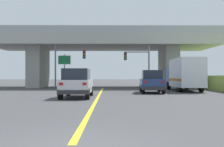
{
  "coord_description": "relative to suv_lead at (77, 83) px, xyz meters",
  "views": [
    {
      "loc": [
        0.84,
        -6.01,
        1.53
      ],
      "look_at": [
        1.03,
        16.37,
        1.72
      ],
      "focal_mm": 43.68,
      "sensor_mm": 36.0,
      "label": 1
    }
  ],
  "objects": [
    {
      "name": "ground",
      "position": [
        1.47,
        17.49,
        -1.01
      ],
      "size": [
        160.0,
        160.0,
        0.0
      ],
      "primitive_type": "plane",
      "color": "#424244"
    },
    {
      "name": "overpass_bridge",
      "position": [
        1.47,
        17.49,
        4.21
      ],
      "size": [
        29.22,
        9.51,
        7.48
      ],
      "color": "#A8A59E",
      "rests_on": "ground"
    },
    {
      "name": "lane_divider_stripe",
      "position": [
        1.47,
        0.64,
        -1.01
      ],
      "size": [
        0.2,
        27.58,
        0.01
      ],
      "primitive_type": "cube",
      "color": "yellow",
      "rests_on": "ground"
    },
    {
      "name": "suv_lead",
      "position": [
        0.0,
        0.0,
        0.0
      ],
      "size": [
        2.01,
        4.57,
        2.02
      ],
      "color": "silver",
      "rests_on": "ground"
    },
    {
      "name": "suv_crossing",
      "position": [
        6.06,
        5.17,
        -0.0
      ],
      "size": [
        2.2,
        4.38,
        2.02
      ],
      "rotation": [
        0.0,
        0.0,
        -0.06
      ],
      "color": "navy",
      "rests_on": "ground"
    },
    {
      "name": "box_truck",
      "position": [
        9.8,
        7.96,
        0.66
      ],
      "size": [
        2.33,
        6.98,
        3.22
      ],
      "color": "navy",
      "rests_on": "ground"
    },
    {
      "name": "traffic_signal_nearside",
      "position": [
        5.88,
        12.93,
        2.17
      ],
      "size": [
        3.03,
        0.36,
        5.04
      ],
      "color": "slate",
      "rests_on": "ground"
    },
    {
      "name": "traffic_signal_farside",
      "position": [
        -2.74,
        12.45,
        2.29
      ],
      "size": [
        3.59,
        0.36,
        5.15
      ],
      "color": "#56595E",
      "rests_on": "ground"
    },
    {
      "name": "highway_sign",
      "position": [
        -3.31,
        14.6,
        2.06
      ],
      "size": [
        1.56,
        0.17,
        4.21
      ],
      "color": "slate",
      "rests_on": "ground"
    }
  ]
}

